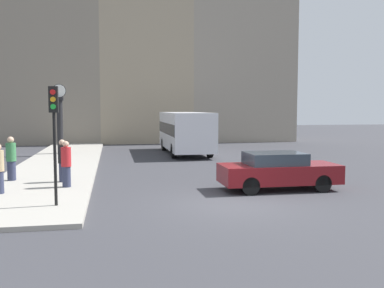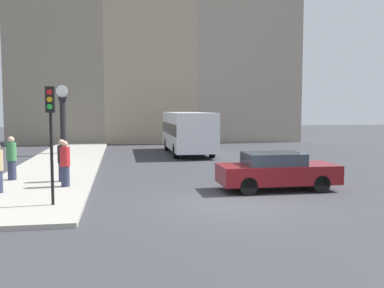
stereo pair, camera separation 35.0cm
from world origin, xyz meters
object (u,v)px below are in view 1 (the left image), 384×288
object	(u,v)px
pedestrian_black_jacket	(62,160)
street_clock	(60,121)
pedestrian_red_top	(66,164)
bus_distant	(185,130)
traffic_light_near	(54,120)
pedestrian_green_hoodie	(11,159)
sedan_car	(278,171)

from	to	relation	value
pedestrian_black_jacket	street_clock	bearing A→B (deg)	96.91
pedestrian_red_top	street_clock	bearing A→B (deg)	97.47
bus_distant	street_clock	distance (m)	8.05
traffic_light_near	pedestrian_black_jacket	world-z (taller)	traffic_light_near
bus_distant	pedestrian_black_jacket	bearing A→B (deg)	-121.98
street_clock	pedestrian_green_hoodie	world-z (taller)	street_clock
sedan_car	pedestrian_green_hoodie	bearing A→B (deg)	162.53
traffic_light_near	bus_distant	bearing A→B (deg)	66.74
pedestrian_black_jacket	pedestrian_red_top	world-z (taller)	pedestrian_red_top
bus_distant	pedestrian_black_jacket	distance (m)	12.62
street_clock	pedestrian_black_jacket	distance (m)	11.18
street_clock	pedestrian_green_hoodie	distance (m)	10.41
street_clock	pedestrian_black_jacket	world-z (taller)	street_clock
bus_distant	pedestrian_green_hoodie	bearing A→B (deg)	-131.14
bus_distant	street_clock	size ratio (longest dim) A/B	1.82
traffic_light_near	pedestrian_red_top	distance (m)	3.47
sedan_car	traffic_light_near	bearing A→B (deg)	-166.83
pedestrian_green_hoodie	traffic_light_near	bearing A→B (deg)	-64.90
sedan_car	pedestrian_red_top	world-z (taller)	pedestrian_red_top
street_clock	pedestrian_black_jacket	xyz separation A→B (m)	(1.34, -11.03, -1.25)
sedan_car	bus_distant	size ratio (longest dim) A/B	0.54
pedestrian_green_hoodie	pedestrian_red_top	size ratio (longest dim) A/B	1.04
traffic_light_near	pedestrian_black_jacket	distance (m)	4.54
traffic_light_near	pedestrian_green_hoodie	size ratio (longest dim) A/B	2.00
pedestrian_black_jacket	pedestrian_red_top	bearing A→B (deg)	-77.31
bus_distant	traffic_light_near	xyz separation A→B (m)	(-6.41, -14.91, 1.09)
bus_distant	traffic_light_near	size ratio (longest dim) A/B	2.29
bus_distant	pedestrian_green_hoodie	world-z (taller)	bus_distant
bus_distant	traffic_light_near	bearing A→B (deg)	-113.26
bus_distant	pedestrian_green_hoodie	distance (m)	13.26
sedan_car	pedestrian_black_jacket	distance (m)	8.29
traffic_light_near	pedestrian_red_top	bearing A→B (deg)	90.07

